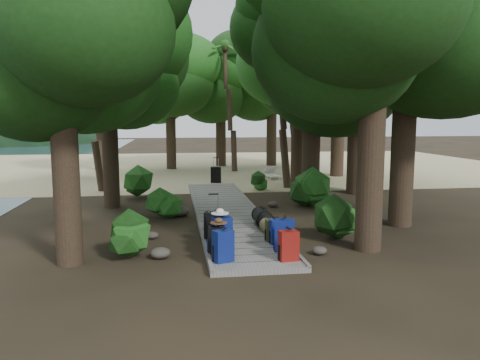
{
  "coord_description": "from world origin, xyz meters",
  "views": [
    {
      "loc": [
        -1.67,
        -13.6,
        3.03
      ],
      "look_at": [
        0.52,
        1.56,
        1.0
      ],
      "focal_mm": 35.0,
      "sensor_mm": 36.0,
      "label": 1
    }
  ],
  "objects": [
    {
      "name": "rock_right_a",
      "position": [
        1.54,
        -3.81,
        0.09
      ],
      "size": [
        0.34,
        0.31,
        0.19
      ],
      "primitive_type": null,
      "color": "#4C473F",
      "rests_on": "ground"
    },
    {
      "name": "ground",
      "position": [
        0.0,
        0.0,
        0.0
      ],
      "size": [
        120.0,
        120.0,
        0.0
      ],
      "primitive_type": "plane",
      "color": "#322619",
      "rests_on": "ground"
    },
    {
      "name": "tree_back_d",
      "position": [
        -5.72,
        14.1,
        3.78
      ],
      "size": [
        4.54,
        4.54,
        7.57
      ],
      "primitive_type": null,
      "color": "black",
      "rests_on": "ground"
    },
    {
      "name": "palm_right_c",
      "position": [
        2.05,
        12.94,
        3.48
      ],
      "size": [
        4.38,
        4.38,
        6.97
      ],
      "primitive_type": null,
      "color": "#16390F",
      "rests_on": "ground"
    },
    {
      "name": "backpack_left_b",
      "position": [
        -0.77,
        -3.76,
        0.45
      ],
      "size": [
        0.38,
        0.29,
        0.66
      ],
      "primitive_type": null,
      "rotation": [
        0.0,
        0.0,
        -0.11
      ],
      "color": "black",
      "rests_on": "boardwalk"
    },
    {
      "name": "rock_right_b",
      "position": [
        2.33,
        -1.69,
        0.11
      ],
      "size": [
        0.41,
        0.37,
        0.23
      ],
      "primitive_type": null,
      "color": "#4C473F",
      "rests_on": "ground"
    },
    {
      "name": "backpack_right_a",
      "position": [
        0.66,
        -4.48,
        0.46
      ],
      "size": [
        0.41,
        0.31,
        0.69
      ],
      "primitive_type": null,
      "rotation": [
        0.0,
        0.0,
        0.11
      ],
      "color": "maroon",
      "rests_on": "boardwalk"
    },
    {
      "name": "tree_right_e",
      "position": [
        3.96,
        6.98,
        4.55
      ],
      "size": [
        5.06,
        5.06,
        9.11
      ],
      "primitive_type": null,
      "color": "black",
      "rests_on": "ground"
    },
    {
      "name": "tree_right_a",
      "position": [
        2.77,
        -3.59,
        4.34
      ],
      "size": [
        5.2,
        5.2,
        8.67
      ],
      "primitive_type": null,
      "color": "black",
      "rests_on": "ground"
    },
    {
      "name": "rock_left_b",
      "position": [
        -2.23,
        -1.88,
        0.09
      ],
      "size": [
        0.33,
        0.3,
        0.18
      ],
      "primitive_type": null,
      "color": "#4C473F",
      "rests_on": "ground"
    },
    {
      "name": "shrub_right_a",
      "position": [
        2.42,
        -2.68,
        0.5
      ],
      "size": [
        1.11,
        1.11,
        1.0
      ],
      "primitive_type": null,
      "color": "#1C4E17",
      "rests_on": "ground"
    },
    {
      "name": "rock_right_d",
      "position": [
        3.12,
        3.93,
        0.14
      ],
      "size": [
        0.5,
        0.45,
        0.27
      ],
      "primitive_type": null,
      "color": "#4C473F",
      "rests_on": "ground"
    },
    {
      "name": "backpack_right_b",
      "position": [
        0.74,
        -3.8,
        0.51
      ],
      "size": [
        0.5,
        0.41,
        0.78
      ],
      "primitive_type": null,
      "rotation": [
        0.0,
        0.0,
        -0.27
      ],
      "color": "navy",
      "rests_on": "boardwalk"
    },
    {
      "name": "tree_right_b",
      "position": [
        4.7,
        -1.35,
        4.64
      ],
      "size": [
        5.2,
        5.2,
        9.28
      ],
      "primitive_type": null,
      "color": "black",
      "rests_on": "ground"
    },
    {
      "name": "sand_beach",
      "position": [
        0.0,
        16.0,
        0.01
      ],
      "size": [
        40.0,
        22.0,
        0.02
      ],
      "primitive_type": "cube",
      "color": "tan",
      "rests_on": "ground"
    },
    {
      "name": "backpack_right_d",
      "position": [
        0.69,
        -2.92,
        0.41
      ],
      "size": [
        0.38,
        0.28,
        0.58
      ],
      "primitive_type": null,
      "rotation": [
        0.0,
        0.0,
        0.02
      ],
      "color": "#363A16",
      "rests_on": "boardwalk"
    },
    {
      "name": "tree_left_c",
      "position": [
        -3.76,
        2.67,
        3.87
      ],
      "size": [
        4.45,
        4.45,
        7.74
      ],
      "primitive_type": null,
      "color": "black",
      "rests_on": "ground"
    },
    {
      "name": "tree_back_c",
      "position": [
        4.6,
        15.74,
        4.57
      ],
      "size": [
        5.08,
        5.08,
        9.14
      ],
      "primitive_type": null,
      "color": "black",
      "rests_on": "ground"
    },
    {
      "name": "rock_left_a",
      "position": [
        -1.98,
        -3.59,
        0.12
      ],
      "size": [
        0.44,
        0.4,
        0.24
      ],
      "primitive_type": null,
      "color": "#4C473F",
      "rests_on": "ground"
    },
    {
      "name": "palm_left_a",
      "position": [
        -4.85,
        6.23,
        3.19
      ],
      "size": [
        4.01,
        4.01,
        6.38
      ],
      "primitive_type": null,
      "color": "#16390F",
      "rests_on": "ground"
    },
    {
      "name": "shrub_left_c",
      "position": [
        -2.86,
        4.43,
        0.58
      ],
      "size": [
        1.28,
        1.28,
        1.15
      ],
      "primitive_type": null,
      "color": "#1C4E17",
      "rests_on": "ground"
    },
    {
      "name": "shrub_right_b",
      "position": [
        2.99,
        1.77,
        0.66
      ],
      "size": [
        1.47,
        1.47,
        1.32
      ],
      "primitive_type": null,
      "color": "#1C4E17",
      "rests_on": "ground"
    },
    {
      "name": "tree_back_b",
      "position": [
        1.37,
        15.92,
        4.53
      ],
      "size": [
        5.07,
        5.07,
        9.05
      ],
      "primitive_type": null,
      "color": "black",
      "rests_on": "ground"
    },
    {
      "name": "shrub_left_b",
      "position": [
        -1.93,
        0.63,
        0.45
      ],
      "size": [
        1.01,
        1.01,
        0.91
      ],
      "primitive_type": null,
      "color": "#1C4E17",
      "rests_on": "ground"
    },
    {
      "name": "suitcase_on_boardwalk",
      "position": [
        -0.72,
        -2.6,
        0.45
      ],
      "size": [
        0.48,
        0.36,
        0.67
      ],
      "primitive_type": null,
      "rotation": [
        0.0,
        0.0,
        -0.3
      ],
      "color": "black",
      "rests_on": "boardwalk"
    },
    {
      "name": "backpack_left_a",
      "position": [
        -0.69,
        -4.38,
        0.48
      ],
      "size": [
        0.46,
        0.4,
        0.72
      ],
      "primitive_type": null,
      "rotation": [
        0.0,
        0.0,
        0.41
      ],
      "color": "navy",
      "rests_on": "boardwalk"
    },
    {
      "name": "rock_right_c",
      "position": [
        1.7,
        1.86,
        0.1
      ],
      "size": [
        0.36,
        0.32,
        0.2
      ],
      "primitive_type": null,
      "color": "#4C473F",
      "rests_on": "ground"
    },
    {
      "name": "palm_right_b",
      "position": [
        4.87,
        10.53,
        4.1
      ],
      "size": [
        4.25,
        4.25,
        8.21
      ],
      "primitive_type": null,
      "color": "#16390F",
      "rests_on": "ground"
    },
    {
      "name": "duffel_right_black",
      "position": [
        0.73,
        -1.32,
        0.36
      ],
      "size": [
        0.51,
        0.77,
        0.47
      ],
      "primitive_type": null,
      "rotation": [
        0.0,
        0.0,
        -0.05
      ],
      "color": "black",
      "rests_on": "boardwalk"
    },
    {
      "name": "kayak",
      "position": [
        -3.69,
        9.85,
        0.16
      ],
      "size": [
        1.24,
        2.92,
        0.28
      ],
      "primitive_type": "ellipsoid",
      "rotation": [
        0.0,
        0.0,
        -0.22
      ],
      "color": "red",
      "rests_on": "sand_beach"
    },
    {
      "name": "sun_lounger",
      "position": [
        3.27,
        9.09,
        0.3
      ],
      "size": [
        0.81,
        1.79,
        0.56
      ],
      "primitive_type": null,
      "rotation": [
        0.0,
        0.0,
        0.15
      ],
      "color": "silver",
      "rests_on": "sand_beach"
    },
    {
      "name": "lone_suitcase_on_sand",
      "position": [
        0.32,
        8.1,
        0.39
      ],
      "size": [
        0.51,
        0.35,
        0.74
      ],
      "primitive_type": null,
      "rotation": [
        0.0,
        0.0,
        -0.18
      ],
      "color": "black",
      "rests_on": "sand_beach"
    },
    {
      "name": "hat_white",
      "position": [
        -0.64,
        -3.35,
        0.97
      ],
      "size": [
        0.4,
        0.4,
        0.13
      ],
      "primitive_type": null,
      "color": "silver",
      "rests_on": "backpack_left_c"
    },
    {
      "name": "shrub_left_a",
      "position": [
        -2.74,
        -3.42,
        0.48
      ],
      "size": [
        1.07,
        1.07,
        0.96
      ],
      "primitive_type": null,
      "color": "#1C4E17",
      "rests_on": "ground"
    },
    {
      "name": "tree_right_c",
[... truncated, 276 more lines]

